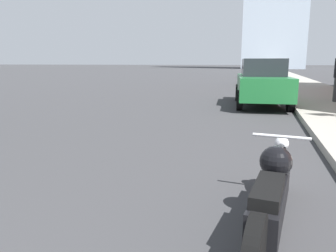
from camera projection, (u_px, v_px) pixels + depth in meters
sidewalk at (285, 76)px, 36.14m from camera, size 3.07×240.00×0.15m
motorcycle at (272, 193)px, 2.97m from camera, size 0.64×2.48×0.75m
parked_car_green at (262, 82)px, 11.67m from camera, size 2.04×4.59×1.66m
parked_car_black at (262, 72)px, 22.87m from camera, size 1.92×4.29×1.69m
parked_car_red at (259, 69)px, 33.81m from camera, size 2.29×4.28×1.70m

